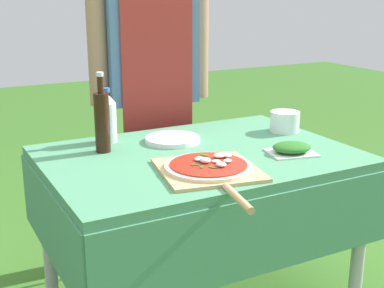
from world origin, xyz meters
The scene contains 8 objects.
prep_table centered at (0.00, 0.00, 0.62)m, with size 1.19×0.85×0.72m.
person_cook centered at (0.08, 0.63, 0.95)m, with size 0.60×0.23×1.60m.
pizza_on_peel centered at (-0.08, -0.22, 0.74)m, with size 0.39×0.56×0.05m.
oil_bottle centered at (-0.32, 0.19, 0.85)m, with size 0.06×0.06×0.31m.
water_bottle centered at (-0.26, 0.31, 0.83)m, with size 0.08×0.08×0.23m.
herb_container centered at (0.31, -0.17, 0.74)m, with size 0.20×0.18×0.04m.
mixing_tub centered at (0.49, 0.10, 0.77)m, with size 0.13×0.13×0.09m, color silver.
plate_stack centered at (-0.02, 0.19, 0.73)m, with size 0.23×0.23×0.02m.
Camera 1 is at (-0.95, -1.73, 1.34)m, focal length 50.00 mm.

